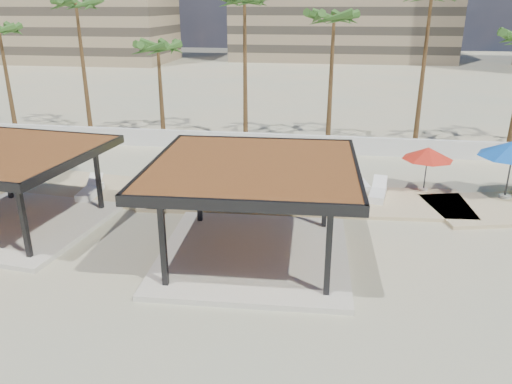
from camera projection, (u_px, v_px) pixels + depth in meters
The scene contains 17 objects.
ground at pixel (238, 267), 18.82m from camera, with size 200.00×200.00×0.00m, color tan.
promenade at pixel (304, 196), 25.60m from camera, with size 44.45×7.97×0.24m.
boundary_wall at pixel (282, 143), 33.41m from camera, with size 56.00×0.30×1.20m, color silver.
pavilion_central at pixel (254, 202), 18.76m from camera, with size 7.91×7.91×3.86m.
pavilion_west at pixel (12, 182), 21.40m from camera, with size 7.78×7.78×3.58m.
umbrella_a at pixel (27, 145), 26.59m from camera, with size 3.27×3.27×2.41m.
umbrella_b at pixel (198, 148), 26.14m from camera, with size 2.96×2.96×2.41m.
umbrella_c at pixel (428, 154), 25.41m from camera, with size 2.70×2.70×2.31m.
umbrella_f at pixel (35, 136), 27.89m from camera, with size 3.59×3.59×2.55m.
lounger_a at pixel (90, 191), 25.34m from camera, with size 0.92×2.29×0.85m.
lounger_b at pixel (378, 193), 25.07m from camera, with size 1.07×2.30×0.84m.
lounger_c at pixel (357, 182), 26.57m from camera, with size 1.30×2.53×0.91m.
palm_b at pixel (77, 9), 35.10m from camera, with size 3.00×3.00×10.20m.
palm_c at pixel (158, 50), 34.63m from camera, with size 3.00×3.00×7.36m.
palm_d at pixel (245, 6), 33.50m from camera, with size 3.00×3.00×10.42m.
palm_e at pixel (334, 22), 32.53m from camera, with size 3.00×3.00×9.36m.
palm_f at pixel (431, 2), 31.42m from camera, with size 3.00×3.00×10.69m.
Camera 1 is at (3.20, -16.32, 9.26)m, focal length 35.00 mm.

